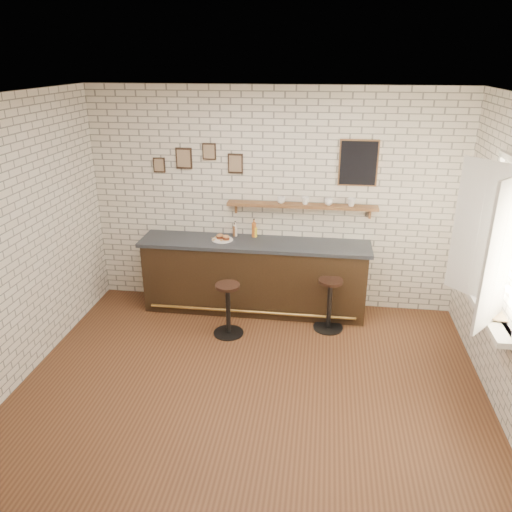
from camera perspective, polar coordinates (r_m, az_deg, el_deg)
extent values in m
plane|color=brown|center=(5.64, -0.52, -14.23)|extent=(5.00, 5.00, 0.00)
cube|color=black|center=(6.88, -0.18, -2.50)|extent=(3.00, 0.58, 0.96)
cube|color=#2D333A|center=(6.69, -0.19, 1.43)|extent=(3.10, 0.62, 0.05)
cylinder|color=olive|center=(6.76, -0.56, -6.40)|extent=(2.79, 0.04, 0.04)
cylinder|color=white|center=(6.76, -3.86, 1.87)|extent=(0.28, 0.28, 0.01)
cylinder|color=#C59445|center=(6.76, -3.39, 1.96)|extent=(0.05, 0.05, 0.00)
cylinder|color=#C59445|center=(6.75, -3.59, 1.92)|extent=(0.05, 0.05, 0.00)
cylinder|color=#C59445|center=(6.84, -4.65, 2.16)|extent=(0.06, 0.06, 0.00)
cylinder|color=#C59445|center=(6.79, -3.54, 2.05)|extent=(0.06, 0.06, 0.00)
cylinder|color=#C59445|center=(6.75, -4.80, 1.88)|extent=(0.06, 0.06, 0.00)
cylinder|color=#C59445|center=(6.76, -3.37, 1.95)|extent=(0.04, 0.04, 0.00)
cylinder|color=#C59445|center=(6.70, -3.99, 1.77)|extent=(0.05, 0.05, 0.00)
cylinder|color=#C59445|center=(6.72, -4.91, 1.80)|extent=(0.04, 0.04, 0.00)
cylinder|color=#C59445|center=(6.81, -5.02, 2.06)|extent=(0.05, 0.05, 0.00)
cylinder|color=#C59445|center=(6.71, -3.61, 1.81)|extent=(0.06, 0.06, 0.00)
cylinder|color=brown|center=(6.89, -2.44, 2.89)|extent=(0.06, 0.06, 0.15)
cylinder|color=brown|center=(6.86, -2.45, 3.59)|extent=(0.02, 0.02, 0.03)
cylinder|color=black|center=(6.85, -2.45, 3.77)|extent=(0.02, 0.02, 0.01)
cylinder|color=silver|center=(6.88, -2.38, 2.96)|extent=(0.05, 0.05, 0.16)
cylinder|color=silver|center=(6.85, -2.39, 3.75)|extent=(0.02, 0.02, 0.04)
cylinder|color=black|center=(6.84, -2.39, 3.95)|extent=(0.02, 0.02, 0.01)
cylinder|color=#B0571C|center=(6.84, -0.23, 3.01)|extent=(0.06, 0.06, 0.20)
cylinder|color=#B0571C|center=(6.80, -0.23, 3.99)|extent=(0.02, 0.02, 0.05)
cylinder|color=black|center=(6.79, -0.23, 4.22)|extent=(0.02, 0.02, 0.01)
cylinder|color=yellow|center=(6.85, -0.10, 2.75)|extent=(0.05, 0.05, 0.14)
cylinder|color=yellow|center=(6.82, -0.10, 3.40)|extent=(0.02, 0.02, 0.03)
cylinder|color=maroon|center=(6.81, -0.10, 3.56)|extent=(0.03, 0.03, 0.01)
cylinder|color=black|center=(6.51, -3.14, -8.75)|extent=(0.39, 0.39, 0.02)
cylinder|color=black|center=(6.35, -3.21, -6.20)|extent=(0.06, 0.06, 0.64)
cylinder|color=black|center=(6.20, -3.27, -3.43)|extent=(0.35, 0.35, 0.04)
cylinder|color=black|center=(6.69, 8.22, -8.08)|extent=(0.39, 0.39, 0.02)
cylinder|color=black|center=(6.53, 8.38, -5.56)|extent=(0.06, 0.06, 0.64)
cylinder|color=black|center=(6.38, 8.55, -2.85)|extent=(0.32, 0.32, 0.04)
cube|color=brown|center=(6.67, 5.25, 5.76)|extent=(2.00, 0.18, 0.04)
cube|color=brown|center=(6.86, -2.30, 5.59)|extent=(0.03, 0.04, 0.16)
cube|color=brown|center=(6.78, 12.90, 4.86)|extent=(0.03, 0.04, 0.16)
imported|color=white|center=(6.67, 2.90, 6.39)|extent=(0.15, 0.15, 0.09)
imported|color=white|center=(6.65, 5.66, 6.30)|extent=(0.15, 0.15, 0.10)
imported|color=white|center=(6.65, 8.31, 6.14)|extent=(0.15, 0.15, 0.09)
imported|color=white|center=(6.66, 10.86, 6.05)|extent=(0.11, 0.11, 0.10)
cube|color=black|center=(6.87, -8.24, 10.99)|extent=(0.22, 0.02, 0.28)
cube|color=black|center=(6.76, -5.37, 11.81)|extent=(0.18, 0.02, 0.22)
cube|color=black|center=(6.72, -2.37, 10.52)|extent=(0.20, 0.02, 0.26)
cube|color=black|center=(6.99, -11.00, 10.17)|extent=(0.16, 0.02, 0.20)
cube|color=black|center=(6.62, 11.62, 10.36)|extent=(0.46, 0.02, 0.56)
cube|color=white|center=(5.65, 24.90, -5.74)|extent=(0.20, 1.35, 0.06)
cube|color=white|center=(5.68, 25.58, -5.75)|extent=(0.05, 1.30, 0.06)
cube|color=white|center=(5.94, 25.17, 3.37)|extent=(0.05, 0.06, 1.50)
cube|color=white|center=(5.08, 26.26, 0.26)|extent=(0.40, 0.46, 1.46)
cube|color=white|center=(5.62, 24.53, 2.50)|extent=(0.40, 0.46, 1.46)
imported|color=tan|center=(5.50, 25.20, -6.12)|extent=(0.20, 0.24, 0.02)
imported|color=tan|center=(5.46, 25.32, -6.11)|extent=(0.19, 0.23, 0.02)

